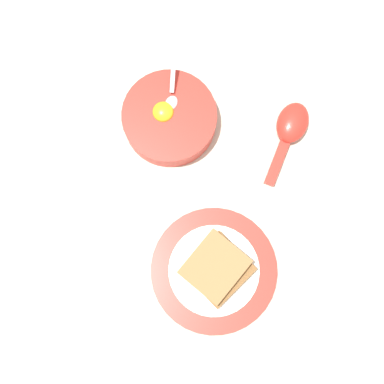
{
  "coord_description": "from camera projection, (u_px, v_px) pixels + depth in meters",
  "views": [
    {
      "loc": [
        -0.22,
        0.01,
        0.88
      ],
      "look_at": [
        -0.09,
        0.08,
        0.02
      ],
      "focal_mm": 50.0,
      "sensor_mm": 36.0,
      "label": 1
    }
  ],
  "objects": [
    {
      "name": "ground_plane",
      "position": [
        258.0,
        165.0,
        0.9
      ],
      "size": [
        3.0,
        3.0,
        0.0
      ],
      "primitive_type": "plane",
      "color": "beige"
    },
    {
      "name": "egg_bowl",
      "position": [
        171.0,
        116.0,
        0.89
      ],
      "size": [
        0.16,
        0.16,
        0.07
      ],
      "color": "red",
      "rests_on": "ground_plane"
    },
    {
      "name": "toast_plate",
      "position": [
        214.0,
        271.0,
        0.87
      ],
      "size": [
        0.2,
        0.2,
        0.02
      ],
      "color": "red",
      "rests_on": "ground_plane"
    },
    {
      "name": "toast_sandwich",
      "position": [
        216.0,
        268.0,
        0.84
      ],
      "size": [
        0.11,
        0.11,
        0.04
      ],
      "color": "brown",
      "rests_on": "toast_plate"
    },
    {
      "name": "soup_spoon",
      "position": [
        290.0,
        128.0,
        0.9
      ],
      "size": [
        0.15,
        0.06,
        0.03
      ],
      "color": "red",
      "rests_on": "ground_plane"
    }
  ]
}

